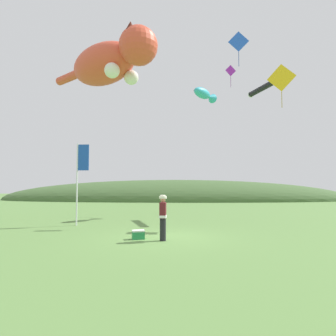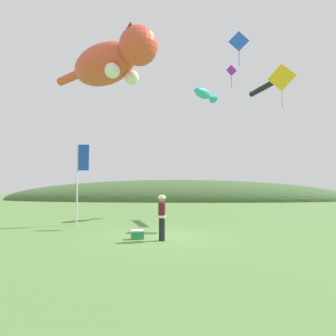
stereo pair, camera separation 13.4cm
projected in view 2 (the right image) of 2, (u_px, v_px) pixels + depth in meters
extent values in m
plane|color=#5B8442|center=(164.00, 238.00, 12.29)|extent=(120.00, 120.00, 0.00)
ellipsoid|color=#426033|center=(176.00, 200.00, 42.50)|extent=(49.90, 12.82, 5.74)
cylinder|color=black|center=(162.00, 229.00, 11.63)|extent=(0.24, 0.24, 0.88)
cube|color=#59191E|center=(162.00, 210.00, 11.67)|extent=(0.26, 0.41, 0.60)
cube|color=white|center=(162.00, 216.00, 11.65)|extent=(0.28, 0.43, 0.10)
sphere|color=tan|center=(162.00, 200.00, 11.69)|extent=(0.20, 0.20, 0.20)
cylinder|color=silver|center=(162.00, 197.00, 11.69)|extent=(0.30, 0.30, 0.09)
cylinder|color=silver|center=(162.00, 196.00, 11.70)|extent=(0.20, 0.20, 0.07)
cylinder|color=olive|center=(142.00, 234.00, 12.30)|extent=(0.12, 0.19, 0.19)
cylinder|color=brown|center=(140.00, 234.00, 12.31)|extent=(0.02, 0.26, 0.26)
cylinder|color=brown|center=(143.00, 234.00, 12.30)|extent=(0.02, 0.26, 0.26)
cube|color=#268C4C|center=(137.00, 235.00, 11.96)|extent=(0.55, 0.44, 0.30)
cube|color=white|center=(137.00, 231.00, 11.97)|extent=(0.56, 0.45, 0.06)
cylinder|color=silver|center=(77.00, 184.00, 16.07)|extent=(0.08, 0.08, 4.39)
cube|color=#1E4CB2|center=(83.00, 158.00, 16.14)|extent=(0.60, 0.03, 1.40)
ellipsoid|color=#E04C33|center=(104.00, 65.00, 19.99)|extent=(6.03, 5.61, 2.59)
ellipsoid|color=white|center=(106.00, 71.00, 19.80)|extent=(3.74, 3.42, 1.42)
sphere|color=#E04C33|center=(139.00, 46.00, 17.82)|extent=(2.33, 2.33, 2.33)
cone|color=#4E1A11|center=(146.00, 36.00, 18.35)|extent=(1.16, 1.16, 0.78)
cone|color=#4E1A11|center=(131.00, 28.00, 17.38)|extent=(1.16, 1.16, 0.78)
sphere|color=white|center=(132.00, 78.00, 19.28)|extent=(0.93, 0.93, 0.93)
sphere|color=white|center=(112.00, 71.00, 18.10)|extent=(0.93, 0.93, 0.93)
cylinder|color=#E04C33|center=(70.00, 78.00, 22.71)|extent=(2.62, 2.26, 0.62)
ellipsoid|color=#33B2CC|center=(203.00, 93.00, 20.82)|extent=(1.67, 2.02, 0.68)
cone|color=#33B2CC|center=(211.00, 98.00, 21.87)|extent=(0.91, 0.90, 0.68)
cone|color=#33B2CC|center=(202.00, 89.00, 20.79)|extent=(0.44, 0.44, 0.32)
sphere|color=black|center=(195.00, 91.00, 20.45)|extent=(0.16, 0.16, 0.16)
cylinder|color=black|center=(264.00, 87.00, 19.83)|extent=(1.28, 3.07, 0.36)
torus|color=white|center=(251.00, 94.00, 21.32)|extent=(0.44, 0.19, 0.44)
cube|color=yellow|center=(282.00, 77.00, 16.26)|extent=(1.38, 0.67, 1.52)
cylinder|color=black|center=(282.00, 77.00, 16.27)|extent=(0.93, 0.45, 0.02)
cube|color=#A98511|center=(282.00, 99.00, 16.19)|extent=(0.03, 0.02, 0.90)
cube|color=purple|center=(231.00, 70.00, 23.76)|extent=(0.89, 0.24, 0.91)
cylinder|color=black|center=(231.00, 70.00, 23.77)|extent=(0.60, 0.17, 0.02)
cube|color=#6B1A7C|center=(232.00, 82.00, 23.71)|extent=(0.03, 0.02, 0.90)
cube|color=blue|center=(239.00, 41.00, 17.98)|extent=(1.25, 0.13, 1.25)
cylinder|color=black|center=(239.00, 41.00, 17.99)|extent=(0.84, 0.09, 0.02)
cube|color=#1A3E97|center=(239.00, 59.00, 17.92)|extent=(0.03, 0.01, 0.90)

